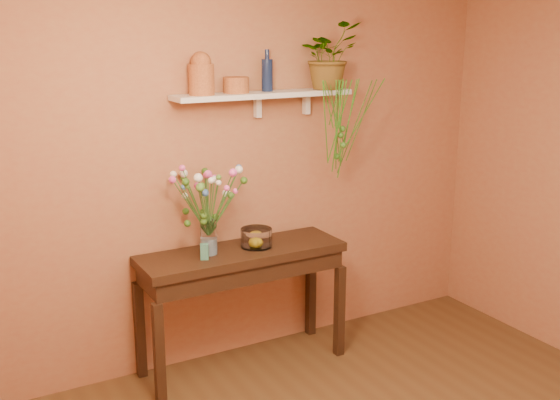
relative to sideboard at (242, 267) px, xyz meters
The scene contains 13 objects.
room 1.86m from the sideboard, 83.70° to the right, with size 4.04×4.04×2.70m.
sideboard is the anchor object (origin of this frame).
wall_shelf 1.20m from the sideboard, 26.64° to the left, with size 1.30×0.24×0.19m.
terracotta_jug 1.34m from the sideboard, 152.23° to the left, with size 0.22×0.22×0.28m.
terracotta_pot 1.25m from the sideboard, 72.88° to the left, with size 0.17×0.17×0.11m, color #BF6A35.
blue_bottle 1.34m from the sideboard, 27.93° to the left, with size 0.09×0.09×0.28m.
spider_plant 1.61m from the sideboard, ahead, with size 0.42×0.37×0.47m, color #34621A.
plant_fronds 1.20m from the sideboard, ahead, with size 0.55×0.33×0.73m.
glass_vase 0.33m from the sideboard, behind, with size 0.11×0.11×0.24m.
bouquet 0.63m from the sideboard, behind, with size 0.53×0.46×0.48m.
glass_bowl 0.22m from the sideboard, ahead, with size 0.22×0.22×0.13m.
lemon 0.20m from the sideboard, ahead, with size 0.08×0.08×0.08m, color yellow.
carton 0.36m from the sideboard, 167.29° to the right, with size 0.05×0.04×0.11m, color #356C87.
Camera 1 is at (-2.08, -2.20, 2.35)m, focal length 42.65 mm.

